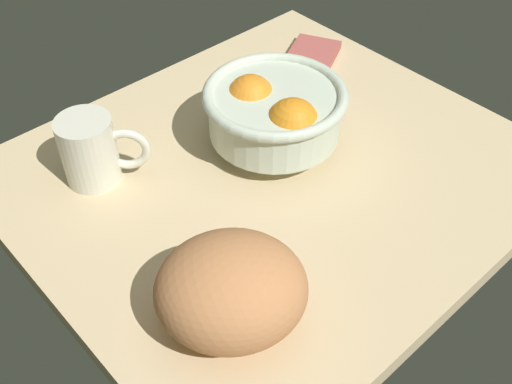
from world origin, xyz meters
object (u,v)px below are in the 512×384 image
at_px(bread_loaf, 231,290).
at_px(napkin_folded, 311,57).
at_px(mug, 92,150).
at_px(fruit_bowl, 274,111).

bearing_deg(bread_loaf, napkin_folded, 34.74).
bearing_deg(napkin_folded, mug, -178.84).
xyz_separation_m(fruit_bowl, mug, (-0.23, 0.12, -0.01)).
xyz_separation_m(bread_loaf, mug, (0.02, 0.30, -0.00)).
distance_m(bread_loaf, napkin_folded, 0.55).
bearing_deg(napkin_folded, fruit_bowl, -149.16).
height_order(fruit_bowl, napkin_folded, fruit_bowl).
bearing_deg(mug, fruit_bowl, -26.88).
distance_m(bread_loaf, mug, 0.31).
relative_size(fruit_bowl, bread_loaf, 1.23).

